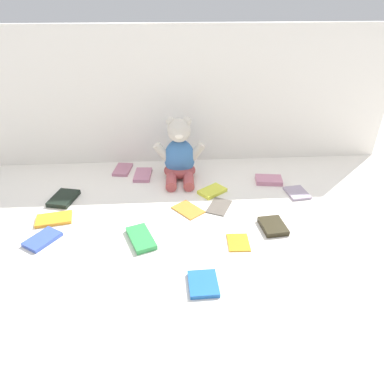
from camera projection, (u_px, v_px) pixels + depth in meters
ground_plane at (194, 201)px, 1.35m from camera, size 3.20×3.20×0.00m
backdrop_drape at (188, 97)px, 1.53m from camera, size 1.84×0.03×0.60m
teddy_bear at (179, 156)px, 1.47m from camera, size 0.22×0.20×0.27m
book_case_0 at (212, 191)px, 1.40m from camera, size 0.13×0.12×0.01m
book_case_1 at (203, 284)px, 0.96m from camera, size 0.08×0.10×0.01m
book_case_2 at (297, 193)px, 1.39m from camera, size 0.09×0.11×0.01m
book_case_3 at (54, 219)px, 1.24m from camera, size 0.14×0.10×0.01m
book_case_4 at (269, 180)px, 1.48m from camera, size 0.12×0.09×0.02m
book_case_5 at (188, 209)px, 1.29m from camera, size 0.13×0.14×0.01m
book_case_6 at (141, 238)px, 1.14m from camera, size 0.11×0.15×0.02m
book_case_7 at (64, 198)px, 1.35m from camera, size 0.11×0.14×0.02m
book_case_8 at (123, 170)px, 1.57m from camera, size 0.08×0.12×0.01m
book_case_9 at (143, 175)px, 1.52m from camera, size 0.08×0.12×0.01m
book_case_10 at (273, 226)px, 1.19m from camera, size 0.09×0.11×0.02m
book_case_11 at (43, 239)px, 1.13m from camera, size 0.12×0.13×0.01m
book_case_12 at (219, 206)px, 1.31m from camera, size 0.11×0.13×0.01m
book_case_13 at (238, 242)px, 1.13m from camera, size 0.07×0.09×0.01m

